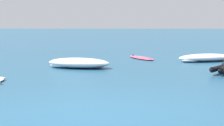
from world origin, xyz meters
name	(u,v)px	position (x,y,z in m)	size (l,w,h in m)	color
ground_plane	(118,56)	(0.00, 10.00, 0.00)	(120.00, 120.00, 0.00)	navy
drifting_surfboard	(141,58)	(0.92, 8.78, 0.03)	(1.18, 1.87, 0.16)	#E54C66
whitewater_front	(206,58)	(3.14, 7.93, 0.12)	(2.26, 1.60, 0.26)	white
whitewater_mid_left	(79,63)	(-1.01, 5.81, 0.14)	(2.07, 1.39, 0.29)	white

